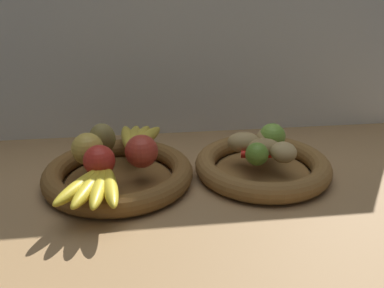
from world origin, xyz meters
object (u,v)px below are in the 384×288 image
object	(u,v)px
fruit_bowl_right	(262,166)
apple_red_right	(142,151)
potato_large	(264,148)
potato_oblong	(244,142)
banana_bunch_back	(137,139)
potato_small	(284,152)
apple_golden_left	(88,149)
lime_near	(257,154)
pear_brown	(102,138)
banana_bunch_front	(96,185)
chili_pepper	(267,156)
lime_far	(272,136)
fruit_bowl_left	(119,174)
apple_red_front	(99,161)
potato_back	(267,138)

from	to	relation	value
fruit_bowl_right	apple_red_right	world-z (taller)	apple_red_right
potato_large	potato_oblong	world-z (taller)	potato_oblong
banana_bunch_back	potato_large	size ratio (longest dim) A/B	2.22
potato_small	potato_oblong	distance (cm)	10.06
apple_golden_left	lime_near	world-z (taller)	apple_golden_left
apple_red_right	pear_brown	world-z (taller)	same
pear_brown	banana_bunch_front	xyz separation A→B (cm)	(-0.00, -19.13, -2.19)
fruit_bowl_right	banana_bunch_front	xyz separation A→B (cm)	(-37.36, -12.27, 4.00)
banana_bunch_back	lime_near	distance (cm)	30.67
pear_brown	chili_pepper	distance (cm)	38.88
apple_golden_left	potato_oblong	bearing A→B (deg)	2.96
pear_brown	lime_far	xyz separation A→B (cm)	(40.70, -2.57, -0.48)
fruit_bowl_right	potato_oblong	xyz separation A→B (cm)	(-3.99, 3.11, 5.00)
fruit_bowl_left	banana_bunch_front	size ratio (longest dim) A/B	1.84
banana_bunch_front	potato_large	bearing A→B (deg)	18.18
fruit_bowl_left	potato_small	xyz separation A→B (cm)	(37.26, -3.55, 4.88)
apple_red_front	banana_bunch_back	bearing A→B (deg)	64.35
pear_brown	potato_oblong	world-z (taller)	pear_brown
potato_back	lime_near	xyz separation A→B (cm)	(-5.09, -9.18, 0.15)
fruit_bowl_left	lime_far	bearing A→B (deg)	6.62
chili_pepper	potato_back	bearing A→B (deg)	91.99
banana_bunch_front	apple_red_right	bearing A→B (deg)	48.67
apple_red_right	potato_large	bearing A→B (deg)	3.89
potato_back	chili_pepper	world-z (taller)	potato_back
apple_red_right	banana_bunch_front	distance (cm)	13.95
fruit_bowl_left	fruit_bowl_right	bearing A→B (deg)	0.00
apple_golden_left	pear_brown	distance (cm)	6.31
banana_bunch_back	potato_back	size ratio (longest dim) A/B	2.65
potato_large	potato_small	distance (cm)	5.02
potato_small	apple_red_right	bearing A→B (deg)	177.07
potato_back	fruit_bowl_left	bearing A→B (deg)	-172.26
fruit_bowl_left	banana_bunch_back	distance (cm)	12.55
pear_brown	potato_small	size ratio (longest dim) A/B	1.21
banana_bunch_front	potato_oblong	bearing A→B (deg)	24.74
apple_red_front	banana_bunch_back	distance (cm)	17.96
potato_small	lime_near	world-z (taller)	lime_near
banana_bunch_back	lime_far	bearing A→B (deg)	-11.65
apple_golden_left	potato_oblong	xyz separation A→B (cm)	(36.20, 1.87, -1.11)
fruit_bowl_left	potato_large	world-z (taller)	potato_large
apple_red_right	banana_bunch_back	world-z (taller)	apple_red_right
fruit_bowl_right	apple_golden_left	world-z (taller)	apple_golden_left
lime_far	potato_back	bearing A→B (deg)	152.74
apple_golden_left	apple_red_right	distance (cm)	12.34
lime_near	lime_far	bearing A→B (deg)	54.16
apple_red_front	pear_brown	xyz separation A→B (cm)	(-0.23, 11.92, 0.30)
fruit_bowl_left	apple_red_front	xyz separation A→B (cm)	(-3.42, -5.06, 5.89)
pear_brown	chili_pepper	world-z (taller)	pear_brown
fruit_bowl_right	apple_golden_left	xyz separation A→B (cm)	(-40.19, 1.23, 6.11)
potato_back	lime_far	bearing A→B (deg)	-27.26
lime_near	lime_far	world-z (taller)	lime_far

